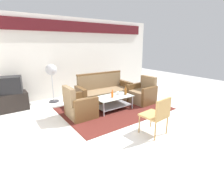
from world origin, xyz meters
name	(u,v)px	position (x,y,z in m)	size (l,w,h in m)	color
ground_plane	(134,119)	(0.00, 0.00, 0.00)	(14.00, 14.00, 0.00)	silver
wall_back	(80,55)	(0.00, 3.05, 1.48)	(6.52, 0.19, 2.80)	silver
rug	(114,109)	(0.03, 0.88, 0.01)	(3.02, 2.19, 0.01)	#511E19
couch	(104,93)	(0.11, 1.58, 0.32)	(1.83, 0.82, 0.96)	#7F6647
armchair_left	(80,107)	(-1.06, 0.95, 0.29)	(0.71, 0.77, 0.85)	#7F6647
armchair_right	(142,94)	(1.13, 0.82, 0.29)	(0.73, 0.79, 0.85)	#7F6647
coffee_table	(114,101)	(-0.03, 0.85, 0.27)	(1.10, 0.60, 0.40)	silver
bottle_brown	(125,91)	(0.37, 0.79, 0.51)	(0.08, 0.08, 0.27)	brown
bottle_orange	(112,94)	(-0.11, 0.80, 0.50)	(0.06, 0.06, 0.23)	#D85919
cup	(118,93)	(0.17, 0.90, 0.46)	(0.08, 0.08, 0.10)	silver
tv_stand	(13,102)	(-2.45, 2.55, 0.26)	(0.80, 0.50, 0.52)	black
television	(10,85)	(-2.45, 2.55, 0.76)	(0.68, 0.56, 0.48)	black
pedestal_fan	(51,72)	(-1.25, 2.60, 1.01)	(0.36, 0.36, 1.27)	#2D2D33
wicker_chair	(157,113)	(-0.13, -0.85, 0.49)	(0.52, 0.52, 0.84)	#AD844C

